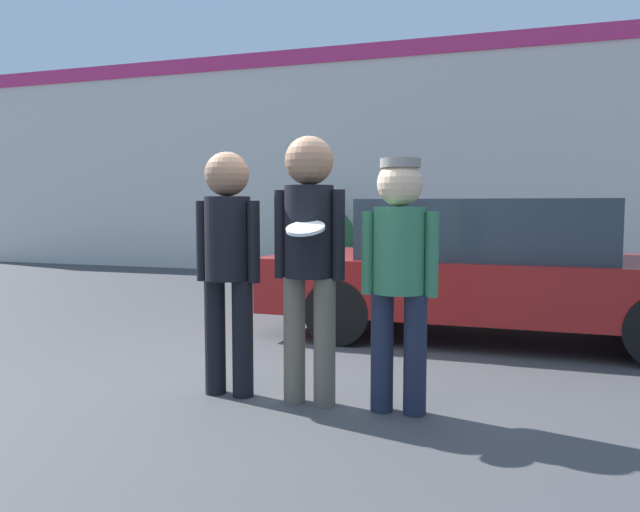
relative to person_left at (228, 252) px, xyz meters
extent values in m
plane|color=#3F3F42|center=(0.27, 0.20, -1.04)|extent=(56.00, 56.00, 0.00)
cube|color=silver|center=(0.27, 8.04, 1.21)|extent=(24.00, 0.18, 4.49)
cube|color=#CC2D6B|center=(0.27, 7.93, 3.30)|extent=(24.00, 0.04, 0.30)
cylinder|color=black|center=(-0.11, 0.00, -0.62)|extent=(0.15, 0.15, 0.84)
cylinder|color=black|center=(0.11, 0.00, -0.62)|extent=(0.15, 0.15, 0.84)
cylinder|color=black|center=(0.00, 0.00, 0.09)|extent=(0.32, 0.32, 0.59)
cylinder|color=black|center=(-0.20, 0.00, 0.07)|extent=(0.09, 0.09, 0.58)
cylinder|color=black|center=(0.20, 0.00, 0.07)|extent=(0.09, 0.09, 0.58)
sphere|color=#8C664C|center=(0.00, 0.00, 0.55)|extent=(0.31, 0.31, 0.31)
cylinder|color=#665B4C|center=(0.51, 0.00, -0.60)|extent=(0.15, 0.15, 0.88)
cylinder|color=#665B4C|center=(0.73, 0.00, -0.60)|extent=(0.15, 0.15, 0.88)
cylinder|color=black|center=(0.62, 0.00, 0.15)|extent=(0.33, 0.33, 0.62)
cylinder|color=black|center=(0.41, 0.00, 0.13)|extent=(0.09, 0.09, 0.60)
cylinder|color=black|center=(0.82, 0.00, 0.13)|extent=(0.09, 0.09, 0.60)
sphere|color=#8C664C|center=(0.62, 0.00, 0.63)|extent=(0.33, 0.33, 0.33)
cylinder|color=white|center=(0.68, -0.25, 0.18)|extent=(0.25, 0.25, 0.10)
cylinder|color=#1E2338|center=(1.12, 0.01, -0.64)|extent=(0.15, 0.15, 0.79)
cylinder|color=#1E2338|center=(1.34, 0.01, -0.64)|extent=(0.15, 0.15, 0.79)
cylinder|color=#33724C|center=(1.23, 0.01, 0.04)|extent=(0.34, 0.34, 0.56)
cylinder|color=#33724C|center=(1.03, 0.01, 0.02)|extent=(0.09, 0.09, 0.55)
cylinder|color=#33724C|center=(1.44, 0.01, 0.02)|extent=(0.09, 0.09, 0.55)
sphere|color=#DBB28E|center=(1.23, 0.01, 0.47)|extent=(0.30, 0.30, 0.30)
cylinder|color=gray|center=(1.23, 0.01, 0.60)|extent=(0.26, 0.26, 0.06)
cube|color=maroon|center=(1.68, 2.70, -0.48)|extent=(4.58, 1.95, 0.56)
cube|color=#28333D|center=(1.59, 2.70, 0.09)|extent=(2.38, 1.68, 0.59)
cylinder|color=black|center=(3.10, 3.57, -0.71)|extent=(0.65, 0.22, 0.65)
cylinder|color=black|center=(0.26, 3.57, -0.71)|extent=(0.65, 0.22, 0.65)
cylinder|color=black|center=(0.26, 1.82, -0.71)|extent=(0.65, 0.22, 0.65)
sphere|color=#285B2D|center=(-1.75, 7.15, -0.34)|extent=(1.39, 1.39, 1.39)
camera|label=1|loc=(2.05, -3.97, 0.32)|focal=35.00mm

